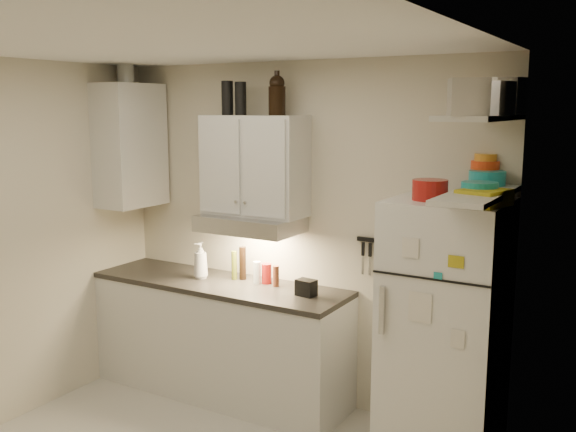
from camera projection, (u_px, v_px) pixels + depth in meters
The scene contains 34 objects.
ceiling at pixel (162, 40), 3.41m from camera, with size 3.20×3.00×0.02m, color white.
back_wall at pixel (300, 234), 4.92m from camera, with size 3.20×0.02×2.60m, color beige.
right_wall at pixel (449, 327), 2.83m from camera, with size 0.02×3.00×2.60m, color beige.
base_cabinet at pixel (220, 340), 5.07m from camera, with size 2.10×0.60×0.88m, color silver.
countertop at pixel (219, 284), 5.00m from camera, with size 2.10×0.62×0.04m, color #272522.
upper_cabinet at pixel (255, 166), 4.83m from camera, with size 0.80×0.33×0.75m, color silver.
side_cabinet at pixel (130, 145), 5.26m from camera, with size 0.33×0.55×1.00m, color silver.
range_hood at pixel (250, 224), 4.85m from camera, with size 0.76×0.46×0.12m, color silver.
fridge at pixel (444, 332), 4.07m from camera, with size 0.70×0.68×1.70m, color white.
shelf_hi at pixel (482, 118), 3.63m from camera, with size 0.30×0.95×0.03m, color silver.
shelf_lo at pixel (478, 195), 3.70m from camera, with size 0.30×0.95×0.03m, color silver.
knife_strip at pixel (385, 241), 4.54m from camera, with size 0.42×0.02×0.03m, color black.
dutch_oven at pixel (430, 190), 3.90m from camera, with size 0.22×0.22×0.13m, color maroon.
book_stack at pixel (484, 198), 3.67m from camera, with size 0.23×0.28×0.10m, color #B0A116.
spice_jar at pixel (443, 193), 3.88m from camera, with size 0.06×0.06×0.09m, color silver.
stock_pot at pixel (500, 96), 3.82m from camera, with size 0.30×0.30×0.22m, color silver.
tin_a at pixel (493, 98), 3.52m from camera, with size 0.18×0.17×0.18m, color #AAAAAD.
tin_b at pixel (468, 97), 3.27m from camera, with size 0.19×0.19×0.19m, color #AAAAAD.
bowl_teal at pixel (487, 178), 4.03m from camera, with size 0.23×0.23×0.09m, color teal.
bowl_orange at pixel (485, 165), 4.12m from camera, with size 0.18×0.18×0.05m, color #F24216.
bowl_yellow at pixel (486, 157), 4.11m from camera, with size 0.14×0.14×0.05m, color orange.
plates at pixel (480, 186), 3.75m from camera, with size 0.21×0.21×0.05m, color teal.
growler_a at pixel (276, 99), 4.68m from camera, with size 0.10×0.10×0.23m, color black, non-canonical shape.
growler_b at pixel (277, 95), 4.67m from camera, with size 0.13×0.13×0.30m, color black, non-canonical shape.
thermos_a at pixel (241, 99), 4.74m from camera, with size 0.08×0.08×0.24m, color black.
thermos_b at pixel (227, 98), 4.78m from camera, with size 0.09×0.09×0.25m, color black.
side_jar at pixel (126, 72), 5.23m from camera, with size 0.14×0.14×0.18m, color silver.
soap_bottle at pixel (200, 258), 5.06m from camera, with size 0.12×0.13×0.32m, color silver.
pepper_mill at pixel (276, 276), 4.84m from camera, with size 0.05×0.05×0.16m, color brown.
oil_bottle at pixel (234, 265), 5.03m from camera, with size 0.04×0.04×0.23m, color #535B16.
vinegar_bottle at pixel (243, 263), 5.03m from camera, with size 0.05×0.05×0.26m, color black.
clear_bottle at pixel (257, 273), 4.92m from camera, with size 0.06×0.06×0.17m, color silver.
red_jar at pixel (267, 274), 4.92m from camera, with size 0.08×0.08×0.16m, color maroon.
caddy at pixel (306, 288), 4.61m from camera, with size 0.14×0.10×0.12m, color black.
Camera 1 is at (2.37, -2.69, 2.26)m, focal length 40.00 mm.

